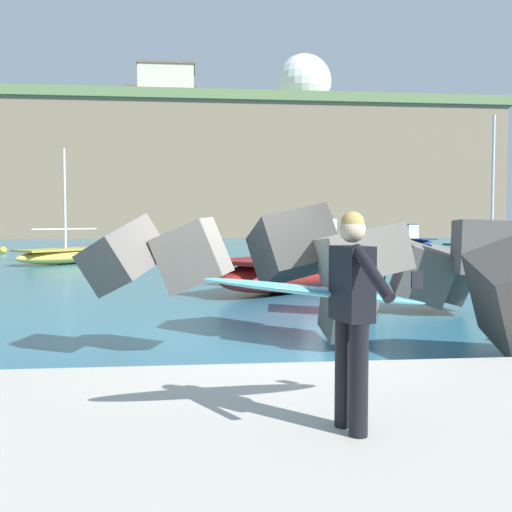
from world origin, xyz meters
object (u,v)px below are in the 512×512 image
boat_mid_right (498,255)px  station_building_annex (29,104)px  station_building_west (178,108)px  station_building_east (141,103)px  mooring_buoy_middle (417,250)px  radar_dome (304,86)px  boat_near_centre (74,254)px  boat_mid_left (288,239)px  boat_near_right (295,266)px  station_building_central (167,86)px  boat_mid_centre (410,241)px  mooring_buoy_outer (3,250)px  mooring_buoy_inner (451,258)px  surfer_with_board (342,302)px

boat_mid_right → station_building_annex: 83.94m
station_building_west → station_building_east: bearing=-117.6°
mooring_buoy_middle → radar_dome: bearing=86.3°
radar_dome → mooring_buoy_middle: bearing=-93.7°
boat_near_centre → boat_mid_left: 17.72m
boat_near_right → station_building_central: station_building_central is taller
boat_near_centre → station_building_annex: (-19.41, 67.42, 19.80)m
boat_near_centre → mooring_buoy_middle: bearing=20.9°
boat_mid_centre → mooring_buoy_outer: 28.41m
mooring_buoy_inner → station_building_central: size_ratio=0.06×
station_building_east → station_building_annex: bearing=170.4°
mooring_buoy_outer → station_building_east: size_ratio=0.08×
station_building_east → station_building_west: bearing=62.4°
mooring_buoy_outer → station_building_central: bearing=79.8°
boat_near_right → boat_mid_right: boat_mid_right is taller
boat_mid_right → station_building_east: 74.94m
boat_near_right → station_building_annex: 86.56m
radar_dome → station_building_central: (-21.65, -13.25, -3.61)m
boat_mid_right → mooring_buoy_middle: boat_mid_right is taller
boat_mid_left → station_building_central: station_building_central is taller
boat_mid_centre → mooring_buoy_middle: 7.33m
mooring_buoy_outer → mooring_buoy_inner: bearing=-24.1°
radar_dome → station_building_west: 21.60m
surfer_with_board → station_building_annex: bearing=106.0°
boat_mid_left → boat_mid_right: boat_mid_right is taller
boat_near_centre → mooring_buoy_outer: boat_near_centre is taller
boat_near_right → boat_mid_right: size_ratio=0.93×
boat_mid_right → station_building_east: (-20.66, 69.31, 19.60)m
boat_near_centre → station_building_central: bearing=87.8°
surfer_with_board → mooring_buoy_outer: bearing=111.0°
boat_mid_centre → station_building_west: (-18.72, 60.01, 20.75)m
boat_near_centre → boat_mid_right: (18.53, -4.82, 0.13)m
boat_near_right → station_building_east: station_building_east is taller
surfer_with_board → mooring_buoy_outer: size_ratio=4.80×
boat_mid_right → station_building_west: bearing=101.0°
boat_mid_left → radar_dome: radar_dome is taller
station_building_central → station_building_annex: (-21.50, 11.87, -0.47)m
surfer_with_board → boat_mid_centre: surfer_with_board is taller
boat_mid_right → mooring_buoy_middle: bearing=84.5°
boat_near_right → radar_dome: (15.20, 80.94, 23.60)m
mooring_buoy_outer → station_building_central: size_ratio=0.06×
mooring_buoy_middle → boat_mid_left: bearing=144.9°
mooring_buoy_outer → boat_near_right: bearing=-56.0°
surfer_with_board → station_building_central: bearing=93.4°
station_building_east → boat_near_centre: bearing=-88.1°
boat_mid_right → station_building_central: 65.73m
surfer_with_board → boat_near_centre: 25.23m
mooring_buoy_inner → mooring_buoy_middle: 8.91m
station_building_annex → boat_mid_left: bearing=-59.9°
station_building_west → station_building_annex: size_ratio=0.87×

